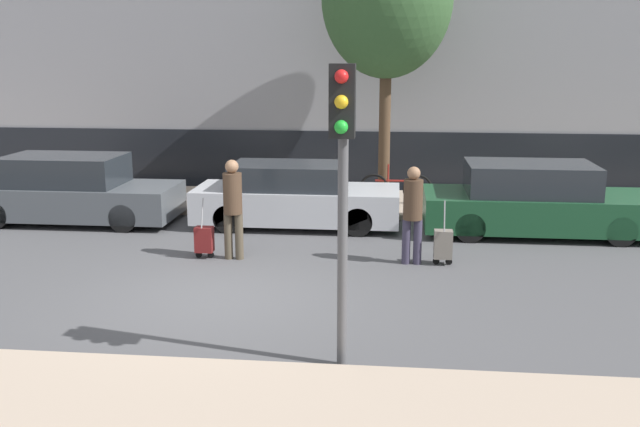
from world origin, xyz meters
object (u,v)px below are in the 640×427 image
pedestrian_left (233,203)px  parked_car_0 (72,191)px  traffic_light (342,157)px  parked_bicycle (396,188)px  parked_car_2 (535,201)px  trolley_right (443,244)px  parked_car_1 (295,197)px  trolley_left (204,239)px  pedestrian_right (413,209)px

pedestrian_left → parked_car_0: bearing=148.8°
traffic_light → pedestrian_left: bearing=117.4°
traffic_light → parked_bicycle: bearing=86.2°
parked_car_0 → parked_bicycle: size_ratio=2.58×
parked_car_0 → parked_car_2: bearing=-0.1°
trolley_right → traffic_light: bearing=-108.1°
parked_car_0 → parked_car_1: size_ratio=1.04×
pedestrian_left → trolley_left: 0.89m
traffic_light → trolley_left: bearing=122.7°
parked_car_1 → parked_bicycle: (2.16, 2.03, -0.15)m
parked_car_0 → parked_bicycle: (7.14, 2.17, -0.20)m
parked_car_1 → traffic_light: traffic_light is taller
trolley_right → parked_car_0: bearing=162.7°
trolley_right → traffic_light: 5.19m
parked_car_2 → pedestrian_right: size_ratio=2.65×
parked_car_2 → pedestrian_left: bearing=-156.5°
pedestrian_left → parked_bicycle: bearing=57.8°
parked_car_0 → parked_car_2: 10.01m
pedestrian_left → traffic_light: traffic_light is taller
traffic_light → parked_bicycle: (0.61, 9.13, -2.06)m
pedestrian_left → parked_bicycle: 5.55m
parked_car_0 → trolley_left: bearing=-34.5°
trolley_right → parked_bicycle: size_ratio=0.66×
parked_car_0 → trolley_right: parked_car_0 is taller
parked_car_1 → pedestrian_right: 3.62m
parked_car_1 → parked_car_2: 5.03m
parked_car_1 → trolley_right: bearing=-41.1°
parked_car_1 → traffic_light: bearing=-77.7°
parked_car_2 → trolley_right: bearing=-129.1°
parked_car_1 → parked_car_0: bearing=-178.4°
parked_car_0 → traffic_light: (6.53, -6.97, 1.86)m
trolley_left → trolley_right: (4.32, 0.04, 0.02)m
trolley_left → parked_bicycle: (3.47, 4.69, 0.14)m
parked_car_0 → pedestrian_right: size_ratio=2.61×
parked_car_2 → traffic_light: (-3.48, -6.96, 1.86)m
pedestrian_left → trolley_right: bearing=0.1°
pedestrian_right → traffic_light: size_ratio=0.49×
parked_car_2 → pedestrian_right: pedestrian_right is taller
parked_car_2 → pedestrian_right: 3.58m
traffic_light → pedestrian_right: bearing=78.5°
parked_car_2 → traffic_light: 8.00m
pedestrian_left → pedestrian_right: pedestrian_left is taller
parked_car_0 → pedestrian_left: 4.94m
parked_car_2 → pedestrian_right: (-2.57, -2.48, 0.31)m
parked_car_2 → trolley_right: (-2.02, -2.48, -0.31)m
parked_bicycle → parked_car_2: bearing=-37.2°
parked_car_0 → parked_car_2: (10.01, -0.01, -0.00)m
parked_car_1 → pedestrian_left: pedestrian_left is taller
parked_car_2 → pedestrian_right: bearing=-136.0°
pedestrian_right → traffic_light: traffic_light is taller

